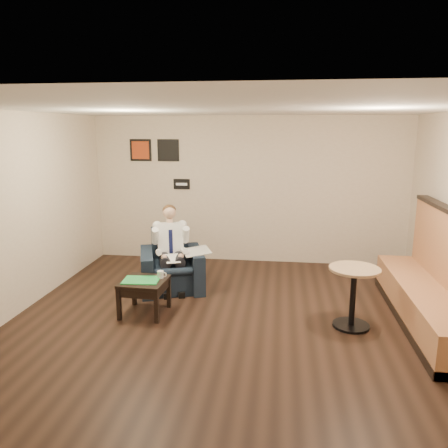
# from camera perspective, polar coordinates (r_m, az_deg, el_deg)

# --- Properties ---
(ground) EXTENTS (6.00, 6.00, 0.00)m
(ground) POSITION_cam_1_polar(r_m,az_deg,el_deg) (5.92, 0.70, -13.26)
(ground) COLOR black
(ground) RESTS_ON ground
(wall_back) EXTENTS (6.00, 0.02, 2.80)m
(wall_back) POSITION_cam_1_polar(r_m,az_deg,el_deg) (8.41, 3.18, 4.42)
(wall_back) COLOR beige
(wall_back) RESTS_ON ground
(wall_front) EXTENTS (6.00, 0.02, 2.80)m
(wall_front) POSITION_cam_1_polar(r_m,az_deg,el_deg) (2.66, -7.21, -13.70)
(wall_front) COLOR beige
(wall_front) RESTS_ON ground
(wall_left) EXTENTS (0.02, 6.00, 2.80)m
(wall_left) POSITION_cam_1_polar(r_m,az_deg,el_deg) (6.53, -26.40, 0.82)
(wall_left) COLOR beige
(wall_left) RESTS_ON ground
(ceiling) EXTENTS (6.00, 6.00, 0.02)m
(ceiling) POSITION_cam_1_polar(r_m,az_deg,el_deg) (5.35, 0.78, 14.92)
(ceiling) COLOR white
(ceiling) RESTS_ON wall_back
(seating_sign) EXTENTS (0.32, 0.02, 0.20)m
(seating_sign) POSITION_cam_1_polar(r_m,az_deg,el_deg) (8.58, -5.55, 5.21)
(seating_sign) COLOR black
(seating_sign) RESTS_ON wall_back
(art_print_left) EXTENTS (0.42, 0.03, 0.42)m
(art_print_left) POSITION_cam_1_polar(r_m,az_deg,el_deg) (8.74, -10.83, 9.46)
(art_print_left) COLOR #B23C16
(art_print_left) RESTS_ON wall_back
(art_print_right) EXTENTS (0.42, 0.03, 0.42)m
(art_print_right) POSITION_cam_1_polar(r_m,az_deg,el_deg) (8.58, -7.29, 9.53)
(art_print_right) COLOR black
(art_print_right) RESTS_ON wall_back
(armchair) EXTENTS (1.23, 1.23, 0.94)m
(armchair) POSITION_cam_1_polar(r_m,az_deg,el_deg) (7.12, -6.86, -4.80)
(armchair) COLOR black
(armchair) RESTS_ON ground
(seated_man) EXTENTS (0.87, 1.07, 1.29)m
(seated_man) POSITION_cam_1_polar(r_m,az_deg,el_deg) (6.95, -6.82, -3.72)
(seated_man) COLOR white
(seated_man) RESTS_ON armchair
(lap_papers) EXTENTS (0.32, 0.37, 0.01)m
(lap_papers) POSITION_cam_1_polar(r_m,az_deg,el_deg) (6.87, -6.75, -4.49)
(lap_papers) COLOR white
(lap_papers) RESTS_ON seated_man
(newspaper) EXTENTS (0.57, 0.63, 0.01)m
(newspaper) POSITION_cam_1_polar(r_m,az_deg,el_deg) (7.01, -3.61, -3.56)
(newspaper) COLOR silver
(newspaper) RESTS_ON armchair
(side_table) EXTENTS (0.64, 0.64, 0.49)m
(side_table) POSITION_cam_1_polar(r_m,az_deg,el_deg) (6.32, -10.32, -9.34)
(side_table) COLOR black
(side_table) RESTS_ON ground
(green_folder) EXTENTS (0.52, 0.39, 0.01)m
(green_folder) POSITION_cam_1_polar(r_m,az_deg,el_deg) (6.22, -10.77, -7.21)
(green_folder) COLOR green
(green_folder) RESTS_ON side_table
(coffee_mug) EXTENTS (0.09, 0.09, 0.10)m
(coffee_mug) POSITION_cam_1_polar(r_m,az_deg,el_deg) (6.27, -8.30, -6.54)
(coffee_mug) COLOR white
(coffee_mug) RESTS_ON side_table
(smartphone) EXTENTS (0.17, 0.11, 0.01)m
(smartphone) POSITION_cam_1_polar(r_m,az_deg,el_deg) (6.37, -9.38, -6.72)
(smartphone) COLOR black
(smartphone) RESTS_ON side_table
(banquette) EXTENTS (0.70, 2.93, 1.50)m
(banquette) POSITION_cam_1_polar(r_m,az_deg,el_deg) (6.36, 25.23, -5.41)
(banquette) COLOR #AE6E43
(banquette) RESTS_ON ground
(cafe_table) EXTENTS (0.82, 0.82, 0.81)m
(cafe_table) POSITION_cam_1_polar(r_m,az_deg,el_deg) (6.01, 16.47, -9.19)
(cafe_table) COLOR #A57F59
(cafe_table) RESTS_ON ground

